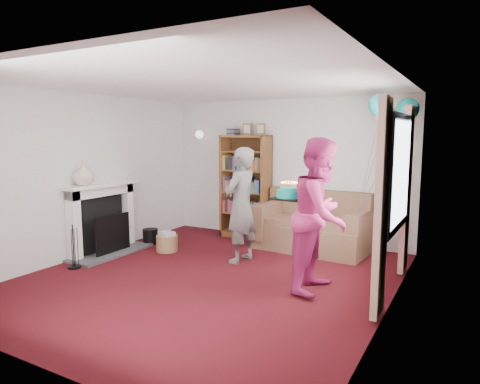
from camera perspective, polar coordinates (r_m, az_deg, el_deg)
The scene contains 16 objects.
ground at distance 5.77m, azimuth -4.14°, elevation -11.36°, with size 5.00×5.00×0.00m, color black.
wall_back at distance 7.70m, azimuth 6.09°, elevation 2.95°, with size 4.50×0.02×2.50m, color silver.
wall_left at distance 6.99m, azimuth -19.93°, elevation 2.05°, with size 0.02×5.00×2.50m, color silver.
wall_right at distance 4.65m, azimuth 19.64°, elevation -0.56°, with size 0.02×5.00×2.50m, color silver.
ceiling at distance 5.49m, azimuth -4.40°, elevation 14.19°, with size 4.50×5.00×0.01m, color white.
fireplace at distance 7.10m, azimuth -17.58°, elevation -3.80°, with size 0.55×1.80×1.12m.
window_bay at distance 5.26m, azimuth 20.13°, elevation -0.20°, with size 0.14×2.02×2.20m.
wall_sconce at distance 8.39m, azimuth -5.41°, elevation 7.66°, with size 0.16×0.23×0.16m.
bookcase at distance 7.84m, azimuth 0.85°, elevation 0.63°, with size 0.88×0.42×2.08m.
sofa at distance 7.18m, azimuth 9.75°, elevation -4.71°, with size 1.79×0.95×0.95m.
wicker_basket at distance 7.07m, azimuth -9.70°, elevation -6.64°, with size 0.35×0.35×0.32m.
person_striped at distance 6.28m, azimuth 0.12°, elevation -1.77°, with size 0.62×0.41×1.70m, color black.
person_magenta at distance 5.21m, azimuth 10.72°, elevation -3.04°, with size 0.90×0.70×1.85m, color #AF2360.
birthday_cake at distance 5.49m, azimuth 6.57°, elevation -0.25°, with size 0.39×0.39×0.22m.
balloons at distance 6.38m, azimuth 19.46°, elevation 10.30°, with size 0.81×0.69×1.75m.
mantel_vase at distance 6.78m, azimuth -20.13°, elevation 2.25°, with size 0.32×0.32×0.34m, color beige.
Camera 1 is at (3.01, -4.55, 1.88)m, focal length 32.00 mm.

